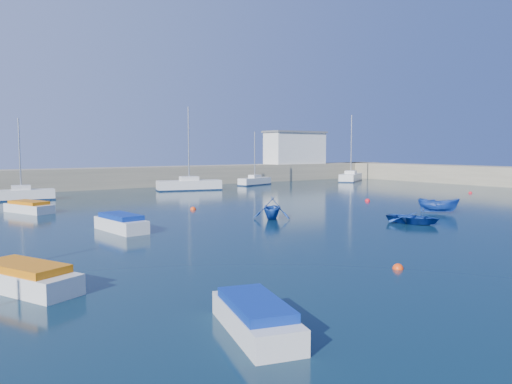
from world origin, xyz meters
TOP-DOWN VIEW (x-y plane):
  - ground at (0.00, 0.00)m, footprint 220.00×220.00m
  - back_wall at (0.00, 46.00)m, footprint 96.00×4.50m
  - right_arm at (44.00, 32.00)m, footprint 4.50×32.00m
  - harbor_office at (30.00, 46.00)m, footprint 10.00×4.00m
  - sailboat_5 at (-13.16, 35.52)m, footprint 6.16×2.43m
  - sailboat_6 at (5.86, 37.00)m, footprint 7.98×4.04m
  - sailboat_7 at (17.43, 39.59)m, footprint 5.76×3.05m
  - sailboat_8 at (34.62, 37.92)m, footprint 7.80×6.20m
  - motorboat_0 at (-19.09, 1.83)m, footprint 3.21×4.67m
  - motorboat_1 at (-11.75, 12.31)m, footprint 1.97×4.47m
  - motorboat_2 at (-14.46, 25.14)m, footprint 3.10×4.78m
  - motorboat_3 at (-14.80, -6.16)m, footprint 2.43×4.20m
  - dinghy_center at (5.33, 3.99)m, footprint 3.34×4.04m
  - dinghy_left at (-1.03, 11.25)m, footprint 3.93×3.95m
  - dinghy_right at (11.53, 6.36)m, footprint 2.47×3.25m
  - buoy_0 at (-5.77, -3.68)m, footprint 0.46×0.46m
  - buoy_1 at (13.84, 15.71)m, footprint 0.49×0.49m
  - buoy_2 at (15.63, 7.91)m, footprint 0.43×0.43m
  - buoy_3 at (-3.03, 19.39)m, footprint 0.50×0.50m
  - buoy_4 at (29.91, 14.90)m, footprint 0.41×0.41m

SIDE VIEW (x-z plane):
  - ground at x=0.00m, z-range 0.00..0.00m
  - buoy_0 at x=-5.77m, z-range -0.23..0.23m
  - buoy_1 at x=13.84m, z-range -0.25..0.25m
  - buoy_2 at x=15.63m, z-range -0.21..0.21m
  - buoy_3 at x=-3.03m, z-range -0.25..0.25m
  - buoy_4 at x=29.91m, z-range -0.20..0.20m
  - dinghy_center at x=5.33m, z-range 0.00..0.72m
  - motorboat_3 at x=-14.80m, z-range -0.03..0.90m
  - motorboat_2 at x=-14.46m, z-range -0.03..0.90m
  - motorboat_0 at x=-19.09m, z-range -0.03..0.96m
  - motorboat_1 at x=-11.75m, z-range -0.03..1.03m
  - sailboat_7 at x=17.43m, z-range -3.13..4.26m
  - sailboat_5 at x=-13.16m, z-range -3.38..4.56m
  - dinghy_right at x=11.53m, z-range 0.00..1.18m
  - sailboat_8 at x=34.62m, z-range -4.48..5.79m
  - sailboat_6 at x=5.86m, z-range -4.35..5.70m
  - dinghy_left at x=-1.03m, z-range 0.00..1.58m
  - back_wall at x=0.00m, z-range 0.00..2.60m
  - right_arm at x=44.00m, z-range 0.00..2.60m
  - harbor_office at x=30.00m, z-range 2.60..7.60m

